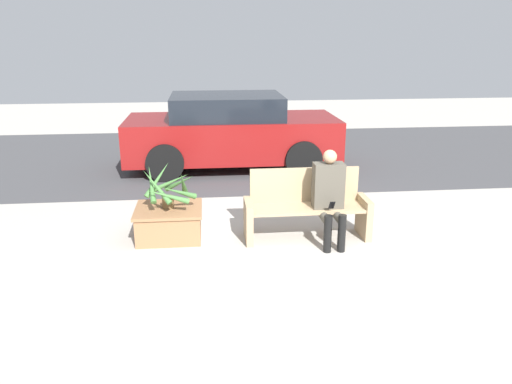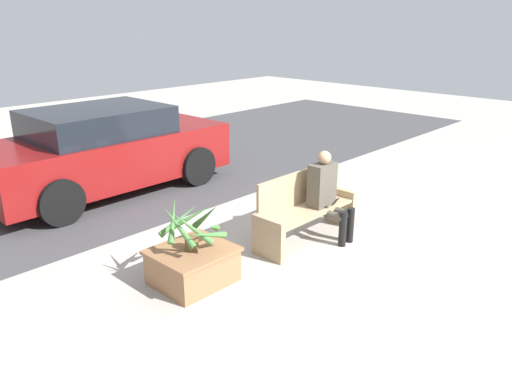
# 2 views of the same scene
# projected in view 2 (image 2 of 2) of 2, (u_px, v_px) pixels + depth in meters

# --- Properties ---
(ground_plane) EXTENTS (30.00, 30.00, 0.00)m
(ground_plane) POSITION_uv_depth(u_px,v_px,m) (343.00, 253.00, 6.57)
(ground_plane) COLOR #ADA89E
(road_surface) EXTENTS (20.00, 6.00, 0.01)m
(road_surface) POSITION_uv_depth(u_px,v_px,m) (117.00, 170.00, 10.16)
(road_surface) COLOR #424244
(road_surface) RESTS_ON ground_plane
(bench) EXTENTS (1.68, 0.51, 0.93)m
(bench) POSITION_uv_depth(u_px,v_px,m) (304.00, 210.00, 6.89)
(bench) COLOR tan
(bench) RESTS_ON ground_plane
(person_seated) EXTENTS (0.40, 0.60, 1.24)m
(person_seated) POSITION_uv_depth(u_px,v_px,m) (327.00, 192.00, 6.87)
(person_seated) COLOR #4C473D
(person_seated) RESTS_ON ground_plane
(planter_box) EXTENTS (0.90, 0.79, 0.42)m
(planter_box) POSITION_uv_depth(u_px,v_px,m) (193.00, 264.00, 5.79)
(planter_box) COLOR #936642
(planter_box) RESTS_ON ground_plane
(potted_plant) EXTENTS (0.73, 0.79, 0.59)m
(potted_plant) POSITION_uv_depth(u_px,v_px,m) (192.00, 226.00, 5.63)
(potted_plant) COLOR brown
(potted_plant) RESTS_ON planter_box
(parked_car) EXTENTS (4.24, 1.98, 1.50)m
(parked_car) POSITION_uv_depth(u_px,v_px,m) (105.00, 150.00, 8.70)
(parked_car) COLOR maroon
(parked_car) RESTS_ON ground_plane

